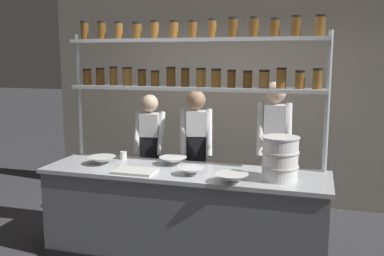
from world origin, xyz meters
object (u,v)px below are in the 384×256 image
object	(u,v)px
container_stack	(280,158)
prep_bowl_near_left	(191,171)
cutting_board	(135,171)
prep_bowl_center_back	(232,178)
serving_cup_front	(123,155)
prep_bowl_near_right	(102,160)
chef_right	(274,151)
chef_center	(196,152)
spice_shelf_unit	(194,68)
chef_left	(150,152)
prep_bowl_center_front	(173,161)

from	to	relation	value
container_stack	prep_bowl_near_left	xyz separation A→B (m)	(-0.81, -0.07, -0.16)
cutting_board	prep_bowl_center_back	xyz separation A→B (m)	(0.95, -0.07, 0.03)
serving_cup_front	prep_bowl_near_left	bearing A→B (deg)	-23.92
cutting_board	serving_cup_front	size ratio (longest dim) A/B	4.85
container_stack	prep_bowl_near_right	world-z (taller)	container_stack
chef_right	serving_cup_front	distance (m)	1.61
prep_bowl_center_back	prep_bowl_near_right	distance (m)	1.44
chef_center	prep_bowl_near_left	distance (m)	0.88
chef_center	prep_bowl_near_right	world-z (taller)	chef_center
container_stack	prep_bowl_center_back	distance (m)	0.47
chef_right	prep_bowl_near_right	world-z (taller)	chef_right
chef_right	serving_cup_front	size ratio (longest dim) A/B	21.27
chef_right	cutting_board	bearing A→B (deg)	-150.25
spice_shelf_unit	prep_bowl_center_back	distance (m)	1.24
spice_shelf_unit	chef_left	distance (m)	1.27
chef_right	prep_bowl_center_front	distance (m)	1.09
chef_center	serving_cup_front	size ratio (longest dim) A/B	19.88
spice_shelf_unit	chef_center	size ratio (longest dim) A/B	1.63
container_stack	prep_bowl_center_front	size ratio (longest dim) A/B	1.38
prep_bowl_center_front	serving_cup_front	distance (m)	0.60
chef_left	prep_bowl_center_back	bearing A→B (deg)	-50.30
spice_shelf_unit	chef_right	bearing A→B (deg)	23.70
chef_center	serving_cup_front	bearing A→B (deg)	-160.79
chef_center	prep_bowl_near_left	bearing A→B (deg)	-92.14
spice_shelf_unit	chef_left	world-z (taller)	spice_shelf_unit
chef_right	chef_left	bearing A→B (deg)	170.50
chef_right	prep_bowl_near_left	xyz separation A→B (m)	(-0.68, -0.81, -0.07)
cutting_board	prep_bowl_center_front	size ratio (longest dim) A/B	1.41
prep_bowl_near_right	serving_cup_front	world-z (taller)	serving_cup_front
serving_cup_front	prep_bowl_center_front	bearing A→B (deg)	-6.93
spice_shelf_unit	prep_bowl_near_left	world-z (taller)	spice_shelf_unit
cutting_board	prep_bowl_center_front	xyz separation A→B (m)	(0.25, 0.39, 0.03)
chef_right	container_stack	bearing A→B (deg)	-86.32
container_stack	prep_bowl_near_right	bearing A→B (deg)	178.03
spice_shelf_unit	serving_cup_front	bearing A→B (deg)	-174.30
prep_bowl_center_front	serving_cup_front	size ratio (longest dim) A/B	3.45
prep_bowl_center_back	prep_bowl_near_right	bearing A→B (deg)	168.98
chef_right	prep_bowl_center_back	distance (m)	1.00
spice_shelf_unit	chef_right	size ratio (longest dim) A/B	1.52
container_stack	serving_cup_front	world-z (taller)	container_stack
container_stack	cutting_board	xyz separation A→B (m)	(-1.35, -0.14, -0.19)
prep_bowl_near_left	serving_cup_front	bearing A→B (deg)	156.08
cutting_board	prep_bowl_near_left	bearing A→B (deg)	7.61
spice_shelf_unit	prep_bowl_center_front	distance (m)	0.97
chef_center	prep_bowl_center_front	bearing A→B (deg)	-114.86
chef_left	prep_bowl_near_left	world-z (taller)	chef_left
prep_bowl_near_left	prep_bowl_near_right	size ratio (longest dim) A/B	0.86
chef_right	cutting_board	xyz separation A→B (m)	(-1.22, -0.88, -0.09)
prep_bowl_center_front	prep_bowl_near_right	world-z (taller)	prep_bowl_near_right
prep_bowl_near_left	serving_cup_front	size ratio (longest dim) A/B	3.01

